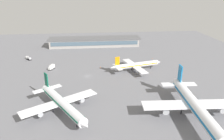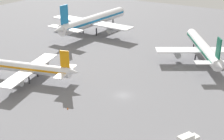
{
  "view_description": "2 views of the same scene",
  "coord_description": "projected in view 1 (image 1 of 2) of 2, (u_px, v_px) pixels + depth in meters",
  "views": [
    {
      "loc": [
        -3.06,
        130.98,
        54.75
      ],
      "look_at": [
        -15.43,
        7.5,
        6.68
      ],
      "focal_mm": 34.35,
      "sensor_mm": 36.0,
      "label": 1
    },
    {
      "loc": [
        42.98,
        -77.29,
        45.1
      ],
      "look_at": [
        -8.2,
        6.76,
        4.25
      ],
      "focal_mm": 51.66,
      "sensor_mm": 36.0,
      "label": 2
    }
  ],
  "objects": [
    {
      "name": "airplane_distant",
      "position": [
        61.0,
        103.0,
        98.5
      ],
      "size": [
        34.86,
        41.54,
        14.16
      ],
      "rotation": [
        0.0,
        0.0,
        2.12
      ],
      "color": "white",
      "rests_on": "ground"
    },
    {
      "name": "terminal_building",
      "position": [
        95.0,
        42.0,
        212.42
      ],
      "size": [
        89.76,
        17.76,
        8.32
      ],
      "color": "#9E9993",
      "rests_on": "ground"
    },
    {
      "name": "safety_cone_mid_apron",
      "position": [
        153.0,
        58.0,
        176.33
      ],
      "size": [
        0.44,
        0.44,
        0.6
      ],
      "primitive_type": "cone",
      "color": "#EA590C",
      "rests_on": "ground"
    },
    {
      "name": "safety_cone_near_gate",
      "position": [
        100.0,
        67.0,
        156.31
      ],
      "size": [
        0.44,
        0.44,
        0.6
      ],
      "primitive_type": "cone",
      "color": "#EA590C",
      "rests_on": "ground"
    },
    {
      "name": "airplane_taxiing",
      "position": [
        195.0,
        105.0,
        93.91
      ],
      "size": [
        45.81,
        57.08,
        17.37
      ],
      "rotation": [
        0.0,
        0.0,
        1.51
      ],
      "color": "white",
      "rests_on": "ground"
    },
    {
      "name": "fuel_truck",
      "position": [
        28.0,
        58.0,
        172.56
      ],
      "size": [
        5.57,
        6.0,
        2.5
      ],
      "rotation": [
        0.0,
        0.0,
        5.43
      ],
      "color": "black",
      "rests_on": "ground"
    },
    {
      "name": "ground",
      "position": [
        88.0,
        76.0,
        141.02
      ],
      "size": [
        288.0,
        288.0,
        0.0
      ],
      "primitive_type": "plane",
      "color": "slate"
    },
    {
      "name": "catering_truck",
      "position": [
        52.0,
        67.0,
        152.1
      ],
      "size": [
        4.2,
        5.86,
        3.3
      ],
      "rotation": [
        0.0,
        0.0,
        1.11
      ],
      "color": "black",
      "rests_on": "ground"
    },
    {
      "name": "airplane_at_gate",
      "position": [
        136.0,
        65.0,
        148.65
      ],
      "size": [
        38.06,
        31.07,
        11.75
      ],
      "rotation": [
        0.0,
        0.0,
        3.4
      ],
      "color": "white",
      "rests_on": "ground"
    }
  ]
}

